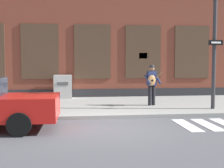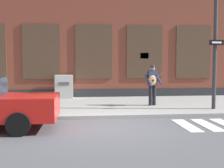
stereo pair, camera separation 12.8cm
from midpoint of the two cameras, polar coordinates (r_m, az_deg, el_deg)
The scene contains 5 objects.
ground_plane at distance 9.60m, azimuth -1.57°, elevation -7.95°, with size 160.00×160.00×0.00m, color #4C4C51.
sidewalk at distance 13.61m, azimuth -3.15°, elevation -4.02°, with size 28.00×5.58×0.13m.
building_backdrop at distance 18.43m, azimuth -4.18°, elevation 12.54°, with size 28.00×4.06×9.36m.
busker at distance 13.29m, azimuth 7.01°, elevation 0.28°, with size 0.76×0.60×1.72m.
utility_box at distance 15.84m, azimuth -9.19°, elevation -0.50°, with size 0.89×0.65×1.17m.
Camera 1 is at (-0.92, -9.33, 2.05)m, focal length 50.00 mm.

